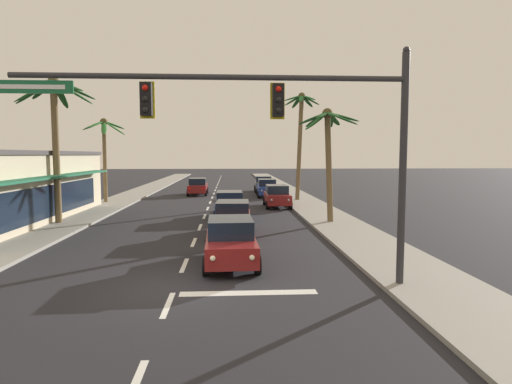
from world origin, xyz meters
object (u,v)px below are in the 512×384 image
at_px(palm_right_second, 328,137).
at_px(sedan_lead_at_stop_bar, 231,241).
at_px(sedan_fifth_in_queue, 230,204).
at_px(sedan_parked_nearest_kerb, 267,188).
at_px(sedan_parked_mid_kerb, 277,196).
at_px(palm_right_third, 300,128).
at_px(sedan_third_in_queue, 233,218).
at_px(sedan_oncoming_far, 198,186).
at_px(sedan_parked_far_kerb, 263,184).
at_px(palm_left_third, 105,142).
at_px(palm_left_second, 55,119).
at_px(traffic_signal_mast, 281,120).

bearing_deg(palm_right_second, sedan_lead_at_stop_bar, -122.16).
height_order(sedan_fifth_in_queue, sedan_parked_nearest_kerb, same).
bearing_deg(sedan_parked_mid_kerb, palm_right_third, 58.76).
distance_m(sedan_third_in_queue, sedan_parked_mid_kerb, 11.86).
bearing_deg(palm_right_second, sedan_fifth_in_queue, 154.17).
xyz_separation_m(sedan_fifth_in_queue, sedan_oncoming_far, (-3.18, 15.94, 0.00)).
bearing_deg(sedan_parked_far_kerb, palm_left_third, -143.19).
bearing_deg(palm_left_second, palm_right_third, 36.44).
xyz_separation_m(traffic_signal_mast, sedan_parked_mid_kerb, (2.12, 20.28, -4.15)).
xyz_separation_m(sedan_parked_far_kerb, palm_right_second, (2.01, -21.83, 4.15)).
xyz_separation_m(sedan_lead_at_stop_bar, sedan_parked_mid_kerb, (3.59, 17.17, 0.00)).
relative_size(sedan_oncoming_far, palm_left_third, 0.64).
distance_m(sedan_lead_at_stop_bar, sedan_parked_far_kerb, 30.96).
height_order(sedan_parked_nearest_kerb, palm_left_second, palm_left_second).
bearing_deg(palm_left_second, sedan_parked_mid_kerb, 29.85).
distance_m(sedan_fifth_in_queue, sedan_parked_far_kerb, 19.43).
height_order(sedan_parked_mid_kerb, palm_right_second, palm_right_second).
distance_m(palm_left_second, palm_left_third, 10.97).
bearing_deg(sedan_parked_far_kerb, sedan_parked_nearest_kerb, -90.90).
distance_m(traffic_signal_mast, sedan_parked_far_kerb, 34.18).
bearing_deg(palm_right_second, palm_right_third, 88.12).
bearing_deg(sedan_third_in_queue, sedan_lead_at_stop_bar, -91.12).
xyz_separation_m(sedan_parked_far_kerb, palm_right_third, (2.42, -9.58, 5.46)).
bearing_deg(palm_right_third, sedan_parked_nearest_kerb, 121.11).
relative_size(sedan_lead_at_stop_bar, palm_right_second, 0.67).
xyz_separation_m(sedan_lead_at_stop_bar, palm_left_third, (-10.22, 20.41, 4.23)).
height_order(traffic_signal_mast, palm_left_third, traffic_signal_mast).
bearing_deg(sedan_parked_nearest_kerb, palm_left_second, -130.08).
bearing_deg(palm_left_second, sedan_oncoming_far, 70.06).
xyz_separation_m(traffic_signal_mast, sedan_parked_nearest_kerb, (2.04, 28.42, -4.15)).
bearing_deg(sedan_parked_far_kerb, sedan_oncoming_far, -155.24).
distance_m(palm_left_second, palm_right_third, 19.66).
distance_m(sedan_lead_at_stop_bar, sedan_parked_mid_kerb, 17.54).
bearing_deg(sedan_parked_nearest_kerb, palm_left_third, -160.36).
bearing_deg(palm_left_third, sedan_third_in_queue, -54.68).
distance_m(sedan_third_in_queue, palm_left_second, 11.76).
distance_m(sedan_parked_nearest_kerb, palm_right_second, 17.03).
distance_m(sedan_parked_far_kerb, palm_left_third, 17.76).
xyz_separation_m(sedan_third_in_queue, palm_right_second, (5.50, 3.09, 4.15)).
height_order(sedan_parked_nearest_kerb, sedan_parked_mid_kerb, same).
height_order(sedan_oncoming_far, palm_right_second, palm_right_second).
distance_m(sedan_third_in_queue, sedan_parked_nearest_kerb, 19.77).
relative_size(sedan_lead_at_stop_bar, sedan_parked_mid_kerb, 1.01).
xyz_separation_m(sedan_parked_mid_kerb, palm_left_second, (-13.39, -7.68, 5.15)).
xyz_separation_m(sedan_lead_at_stop_bar, palm_left_second, (-9.80, 9.49, 5.15)).
height_order(traffic_signal_mast, sedan_third_in_queue, traffic_signal_mast).
height_order(sedan_lead_at_stop_bar, palm_right_third, palm_right_third).
relative_size(traffic_signal_mast, sedan_oncoming_far, 2.63).
bearing_deg(sedan_parked_nearest_kerb, sedan_oncoming_far, 161.21).
distance_m(sedan_parked_mid_kerb, palm_left_second, 16.28).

